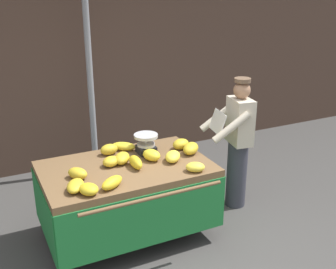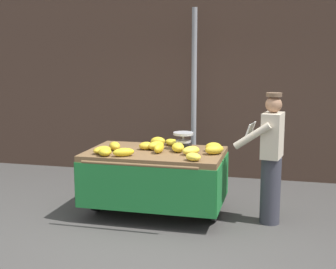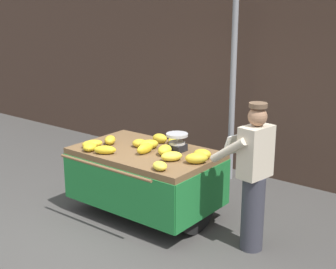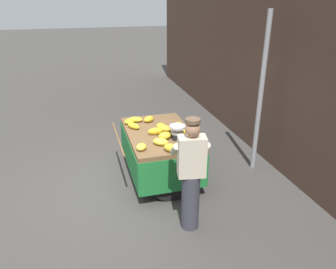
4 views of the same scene
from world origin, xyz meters
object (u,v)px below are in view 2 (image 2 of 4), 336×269
object	(u,v)px
banana_bunch_0	(102,150)
banana_bunch_9	(146,146)
weighing_scale	(183,141)
banana_bunch_1	(214,149)
banana_bunch_10	(159,148)
banana_bunch_11	(193,157)
street_pole	(194,97)
banana_bunch_6	(156,146)
banana_bunch_3	(158,141)
banana_bunch_5	(115,146)
vendor_person	(270,158)
banana_bunch_4	(105,152)
banana_bunch_2	(191,150)
banana_cart	(155,167)
banana_bunch_8	(213,147)
banana_bunch_7	(124,152)
banana_bunch_12	(178,147)
banana_bunch_13	(172,142)

from	to	relation	value
banana_bunch_0	banana_bunch_9	size ratio (longest dim) A/B	1.37
weighing_scale	banana_bunch_1	distance (m)	0.53
banana_bunch_10	banana_bunch_11	bearing A→B (deg)	-34.28
street_pole	banana_bunch_11	size ratio (longest dim) A/B	14.57
street_pole	banana_bunch_6	bearing A→B (deg)	-95.91
street_pole	banana_bunch_3	size ratio (longest dim) A/B	14.18
banana_bunch_5	vendor_person	world-z (taller)	vendor_person
banana_bunch_4	banana_bunch_10	xyz separation A→B (m)	(0.62, 0.36, 0.01)
banana_bunch_10	street_pole	bearing A→B (deg)	87.26
banana_bunch_0	banana_bunch_2	xyz separation A→B (m)	(1.16, 0.20, 0.01)
street_pole	banana_cart	distance (m)	2.04
banana_bunch_0	banana_bunch_1	xyz separation A→B (m)	(1.45, 0.31, 0.02)
banana_bunch_4	banana_bunch_6	xyz separation A→B (m)	(0.53, 0.54, 0.01)
banana_bunch_0	banana_bunch_8	distance (m)	1.49
banana_bunch_0	banana_bunch_7	distance (m)	0.35
banana_bunch_6	banana_bunch_10	size ratio (longest dim) A/B	0.94
street_pole	banana_bunch_12	xyz separation A→B (m)	(0.14, -1.85, -0.52)
street_pole	banana_bunch_7	size ratio (longest dim) A/B	10.62
banana_bunch_13	vendor_person	xyz separation A→B (m)	(1.39, -0.37, -0.07)
banana_bunch_7	vendor_person	bearing A→B (deg)	14.88
banana_bunch_10	banana_bunch_11	world-z (taller)	banana_bunch_10
banana_bunch_11	vendor_person	bearing A→B (deg)	29.72
banana_bunch_8	street_pole	bearing A→B (deg)	109.40
banana_bunch_1	banana_bunch_12	xyz separation A→B (m)	(-0.49, 0.02, -0.00)
banana_bunch_4	banana_bunch_8	distance (m)	1.45
banana_bunch_7	banana_bunch_8	size ratio (longest dim) A/B	1.29
banana_bunch_2	banana_bunch_11	bearing A→B (deg)	-74.47
banana_cart	banana_bunch_9	xyz separation A→B (m)	(-0.15, 0.07, 0.28)
banana_bunch_2	banana_bunch_12	world-z (taller)	banana_bunch_12
banana_bunch_1	banana_bunch_8	xyz separation A→B (m)	(-0.04, 0.18, -0.00)
banana_bunch_3	banana_bunch_10	bearing A→B (deg)	-73.16
banana_bunch_11	banana_bunch_12	bearing A→B (deg)	122.52
banana_bunch_8	banana_bunch_9	xyz separation A→B (m)	(-0.92, -0.10, -0.01)
banana_bunch_2	banana_bunch_5	bearing A→B (deg)	177.92
banana_bunch_9	banana_bunch_13	xyz separation A→B (m)	(0.28, 0.37, -0.01)
banana_bunch_9	banana_bunch_2	bearing A→B (deg)	-15.28
banana_bunch_11	banana_bunch_0	bearing A→B (deg)	173.72
vendor_person	banana_bunch_3	bearing A→B (deg)	168.79
banana_bunch_2	banana_bunch_4	bearing A→B (deg)	-162.38
weighing_scale	banana_bunch_11	distance (m)	0.74
weighing_scale	banana_bunch_0	world-z (taller)	weighing_scale
banana_cart	banana_bunch_4	size ratio (longest dim) A/B	9.07
banana_cart	banana_bunch_0	xyz separation A→B (m)	(-0.64, -0.32, 0.27)
banana_bunch_7	banana_bunch_8	distance (m)	1.22
banana_bunch_0	banana_bunch_12	xyz separation A→B (m)	(0.95, 0.33, 0.02)
banana_bunch_10	banana_bunch_9	bearing A→B (deg)	144.75
street_pole	banana_bunch_12	distance (m)	1.93
banana_bunch_0	banana_bunch_3	distance (m)	0.90
banana_bunch_6	banana_bunch_8	bearing A→B (deg)	6.03
banana_bunch_1	banana_bunch_10	distance (m)	0.73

